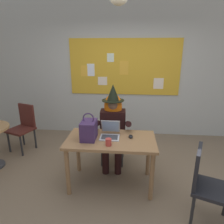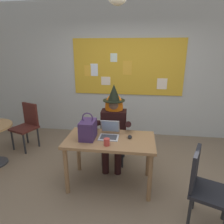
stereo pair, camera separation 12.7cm
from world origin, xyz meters
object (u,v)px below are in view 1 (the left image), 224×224
(chair_at_desk, at_px, (113,134))
(coffee_mug, at_px, (108,142))
(desk_main, at_px, (111,145))
(laptop, at_px, (110,133))
(handbag, at_px, (89,130))
(chair_spare_by_window, at_px, (24,125))
(person_costumed, at_px, (113,122))
(computer_mouse, at_px, (131,136))
(chair_extra_corner, at_px, (206,182))

(chair_at_desk, bearing_deg, coffee_mug, 0.82)
(desk_main, distance_m, coffee_mug, 0.26)
(coffee_mug, bearing_deg, laptop, 91.74)
(handbag, bearing_deg, chair_spare_by_window, 147.17)
(person_costumed, relative_size, computer_mouse, 13.40)
(desk_main, height_order, person_costumed, person_costumed)
(handbag, bearing_deg, coffee_mug, -31.49)
(computer_mouse, bearing_deg, desk_main, -172.21)
(chair_spare_by_window, bearing_deg, handbag, 77.48)
(handbag, bearing_deg, desk_main, 4.75)
(chair_at_desk, xyz_separation_m, coffee_mug, (0.01, -0.91, 0.30))
(person_costumed, relative_size, chair_extra_corner, 1.54)
(chair_at_desk, distance_m, laptop, 0.69)
(chair_at_desk, relative_size, handbag, 2.33)
(desk_main, height_order, handbag, handbag)
(computer_mouse, distance_m, coffee_mug, 0.39)
(person_costumed, relative_size, chair_spare_by_window, 1.54)
(person_costumed, bearing_deg, chair_spare_by_window, -103.81)
(chair_extra_corner, bearing_deg, laptop, 173.50)
(laptop, distance_m, handbag, 0.31)
(laptop, relative_size, computer_mouse, 3.10)
(computer_mouse, relative_size, chair_extra_corner, 0.12)
(handbag, height_order, chair_spare_by_window, handbag)
(chair_extra_corner, bearing_deg, handbag, -177.92)
(chair_at_desk, relative_size, chair_extra_corner, 0.98)
(laptop, relative_size, chair_spare_by_window, 0.36)
(chair_at_desk, xyz_separation_m, computer_mouse, (0.30, -0.64, 0.27))
(desk_main, bearing_deg, coffee_mug, -93.43)
(chair_at_desk, distance_m, chair_extra_corner, 1.70)
(handbag, relative_size, coffee_mug, 3.98)
(desk_main, height_order, chair_at_desk, chair_at_desk)
(desk_main, xyz_separation_m, chair_at_desk, (-0.03, 0.70, -0.14))
(laptop, xyz_separation_m, chair_extra_corner, (1.15, -0.62, -0.28))
(desk_main, height_order, coffee_mug, coffee_mug)
(chair_spare_by_window, bearing_deg, chair_extra_corner, 83.43)
(coffee_mug, bearing_deg, desk_main, 86.57)
(chair_spare_by_window, bearing_deg, laptop, 84.44)
(desk_main, distance_m, person_costumed, 0.60)
(computer_mouse, xyz_separation_m, handbag, (-0.58, -0.09, 0.12))
(person_costumed, relative_size, coffee_mug, 14.67)
(laptop, relative_size, coffee_mug, 3.39)
(person_costumed, xyz_separation_m, handbag, (-0.28, -0.61, 0.10))
(handbag, xyz_separation_m, chair_spare_by_window, (-1.51, 0.98, -0.37))
(computer_mouse, distance_m, handbag, 0.60)
(desk_main, relative_size, computer_mouse, 11.99)
(desk_main, bearing_deg, chair_extra_corner, -25.67)
(chair_extra_corner, bearing_deg, person_costumed, 157.66)
(computer_mouse, xyz_separation_m, chair_extra_corner, (0.85, -0.61, -0.25))
(chair_at_desk, distance_m, computer_mouse, 0.76)
(laptop, distance_m, chair_extra_corner, 1.34)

